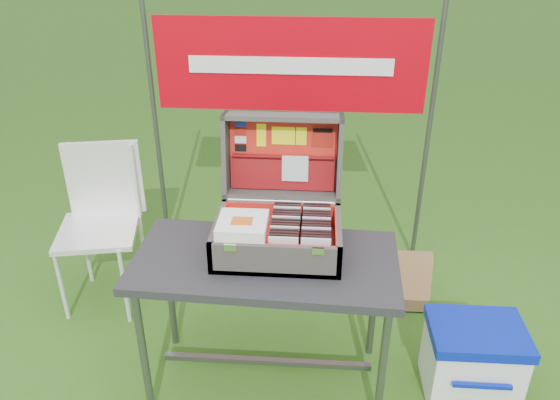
# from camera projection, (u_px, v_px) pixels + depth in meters

# --- Properties ---
(ground) EXTENTS (80.00, 80.00, 0.00)m
(ground) POSITION_uv_depth(u_px,v_px,m) (276.00, 366.00, 2.84)
(ground) COLOR #35631E
(ground) RESTS_ON ground
(table) EXTENTS (1.20, 0.63, 0.73)m
(table) POSITION_uv_depth(u_px,v_px,m) (266.00, 323.00, 2.59)
(table) COLOR #262628
(table) RESTS_ON ground
(table_top) EXTENTS (1.20, 0.63, 0.04)m
(table_top) POSITION_uv_depth(u_px,v_px,m) (265.00, 262.00, 2.43)
(table_top) COLOR #262628
(table_top) RESTS_ON ground
(table_leg_fl) EXTENTS (0.04, 0.04, 0.69)m
(table_leg_fl) POSITION_uv_depth(u_px,v_px,m) (144.00, 355.00, 2.43)
(table_leg_fl) COLOR #59595B
(table_leg_fl) RESTS_ON ground
(table_leg_fr) EXTENTS (0.04, 0.04, 0.69)m
(table_leg_fr) POSITION_uv_depth(u_px,v_px,m) (382.00, 368.00, 2.36)
(table_leg_fr) COLOR #59595B
(table_leg_fr) RESTS_ON ground
(table_leg_bl) EXTENTS (0.04, 0.04, 0.69)m
(table_leg_bl) POSITION_uv_depth(u_px,v_px,m) (170.00, 291.00, 2.84)
(table_leg_bl) COLOR #59595B
(table_leg_bl) RESTS_ON ground
(table_leg_br) EXTENTS (0.04, 0.04, 0.69)m
(table_leg_br) POSITION_uv_depth(u_px,v_px,m) (374.00, 300.00, 2.77)
(table_leg_br) COLOR #59595B
(table_leg_br) RESTS_ON ground
(table_brace) EXTENTS (1.02, 0.03, 0.03)m
(table_brace) POSITION_uv_depth(u_px,v_px,m) (267.00, 361.00, 2.71)
(table_brace) COLOR #59595B
(table_brace) RESTS_ON ground
(suitcase) EXTENTS (0.56, 0.56, 0.54)m
(suitcase) POSITION_uv_depth(u_px,v_px,m) (279.00, 192.00, 2.40)
(suitcase) COLOR #55524C
(suitcase) RESTS_ON table
(suitcase_base_bottom) EXTENTS (0.56, 0.40, 0.02)m
(suitcase_base_bottom) POSITION_uv_depth(u_px,v_px,m) (278.00, 249.00, 2.46)
(suitcase_base_bottom) COLOR #55524C
(suitcase_base_bottom) RESTS_ON table_top
(suitcase_base_wall_front) EXTENTS (0.56, 0.02, 0.15)m
(suitcase_base_wall_front) POSITION_uv_depth(u_px,v_px,m) (274.00, 261.00, 2.27)
(suitcase_base_wall_front) COLOR #55524C
(suitcase_base_wall_front) RESTS_ON table_top
(suitcase_base_wall_back) EXTENTS (0.56, 0.02, 0.15)m
(suitcase_base_wall_back) POSITION_uv_depth(u_px,v_px,m) (281.00, 216.00, 2.60)
(suitcase_base_wall_back) COLOR #55524C
(suitcase_base_wall_back) RESTS_ON table_top
(suitcase_base_wall_left) EXTENTS (0.02, 0.40, 0.15)m
(suitcase_base_wall_left) POSITION_uv_depth(u_px,v_px,m) (218.00, 235.00, 2.45)
(suitcase_base_wall_left) COLOR #55524C
(suitcase_base_wall_left) RESTS_ON table_top
(suitcase_base_wall_right) EXTENTS (0.02, 0.40, 0.15)m
(suitcase_base_wall_right) POSITION_uv_depth(u_px,v_px,m) (338.00, 239.00, 2.42)
(suitcase_base_wall_right) COLOR #55524C
(suitcase_base_wall_right) RESTS_ON table_top
(suitcase_liner_floor) EXTENTS (0.52, 0.36, 0.01)m
(suitcase_liner_floor) POSITION_uv_depth(u_px,v_px,m) (278.00, 247.00, 2.46)
(suitcase_liner_floor) COLOR red
(suitcase_liner_floor) RESTS_ON suitcase_base_bottom
(suitcase_latch_left) EXTENTS (0.05, 0.01, 0.03)m
(suitcase_latch_left) POSITION_uv_depth(u_px,v_px,m) (230.00, 248.00, 2.24)
(suitcase_latch_left) COLOR silver
(suitcase_latch_left) RESTS_ON suitcase_base_wall_front
(suitcase_latch_right) EXTENTS (0.05, 0.01, 0.03)m
(suitcase_latch_right) POSITION_uv_depth(u_px,v_px,m) (318.00, 251.00, 2.21)
(suitcase_latch_right) COLOR silver
(suitcase_latch_right) RESTS_ON suitcase_base_wall_front
(suitcase_hinge) EXTENTS (0.50, 0.02, 0.02)m
(suitcase_hinge) POSITION_uv_depth(u_px,v_px,m) (281.00, 201.00, 2.57)
(suitcase_hinge) COLOR silver
(suitcase_hinge) RESTS_ON suitcase_base_wall_back
(suitcase_lid_back) EXTENTS (0.56, 0.07, 0.40)m
(suitcase_lid_back) POSITION_uv_depth(u_px,v_px,m) (283.00, 153.00, 2.64)
(suitcase_lid_back) COLOR #55524C
(suitcase_lid_back) RESTS_ON suitcase_base_wall_back
(suitcase_lid_rim_far) EXTENTS (0.56, 0.15, 0.04)m
(suitcase_lid_rim_far) POSITION_uv_depth(u_px,v_px,m) (283.00, 116.00, 2.51)
(suitcase_lid_rim_far) COLOR #55524C
(suitcase_lid_rim_far) RESTS_ON suitcase_lid_back
(suitcase_lid_rim_near) EXTENTS (0.56, 0.15, 0.04)m
(suitcase_lid_rim_near) POSITION_uv_depth(u_px,v_px,m) (282.00, 194.00, 2.64)
(suitcase_lid_rim_near) COLOR #55524C
(suitcase_lid_rim_near) RESTS_ON suitcase_lid_back
(suitcase_lid_rim_left) EXTENTS (0.02, 0.20, 0.42)m
(suitcase_lid_rim_left) POSITION_uv_depth(u_px,v_px,m) (226.00, 154.00, 2.59)
(suitcase_lid_rim_left) COLOR #55524C
(suitcase_lid_rim_left) RESTS_ON suitcase_lid_back
(suitcase_lid_rim_right) EXTENTS (0.02, 0.20, 0.42)m
(suitcase_lid_rim_right) POSITION_uv_depth(u_px,v_px,m) (340.00, 158.00, 2.56)
(suitcase_lid_rim_right) COLOR #55524C
(suitcase_lid_rim_right) RESTS_ON suitcase_lid_back
(suitcase_lid_liner) EXTENTS (0.51, 0.05, 0.35)m
(suitcase_lid_liner) POSITION_uv_depth(u_px,v_px,m) (283.00, 153.00, 2.62)
(suitcase_lid_liner) COLOR red
(suitcase_lid_liner) RESTS_ON suitcase_lid_back
(suitcase_liner_wall_front) EXTENTS (0.52, 0.01, 0.13)m
(suitcase_liner_wall_front) POSITION_uv_depth(u_px,v_px,m) (274.00, 257.00, 2.27)
(suitcase_liner_wall_front) COLOR red
(suitcase_liner_wall_front) RESTS_ON suitcase_base_bottom
(suitcase_liner_wall_back) EXTENTS (0.52, 0.01, 0.13)m
(suitcase_liner_wall_back) POSITION_uv_depth(u_px,v_px,m) (281.00, 216.00, 2.58)
(suitcase_liner_wall_back) COLOR red
(suitcase_liner_wall_back) RESTS_ON suitcase_base_bottom
(suitcase_liner_wall_left) EXTENTS (0.01, 0.36, 0.13)m
(suitcase_liner_wall_left) POSITION_uv_depth(u_px,v_px,m) (221.00, 233.00, 2.44)
(suitcase_liner_wall_left) COLOR red
(suitcase_liner_wall_left) RESTS_ON suitcase_base_bottom
(suitcase_liner_wall_right) EXTENTS (0.01, 0.36, 0.13)m
(suitcase_liner_wall_right) POSITION_uv_depth(u_px,v_px,m) (335.00, 237.00, 2.41)
(suitcase_liner_wall_right) COLOR red
(suitcase_liner_wall_right) RESTS_ON suitcase_base_bottom
(suitcase_lid_pocket) EXTENTS (0.50, 0.05, 0.16)m
(suitcase_lid_pocket) POSITION_uv_depth(u_px,v_px,m) (283.00, 173.00, 2.64)
(suitcase_lid_pocket) COLOR maroon
(suitcase_lid_pocket) RESTS_ON suitcase_lid_liner
(suitcase_pocket_edge) EXTENTS (0.49, 0.02, 0.02)m
(suitcase_pocket_edge) POSITION_uv_depth(u_px,v_px,m) (283.00, 157.00, 2.60)
(suitcase_pocket_edge) COLOR maroon
(suitcase_pocket_edge) RESTS_ON suitcase_lid_pocket
(suitcase_pocket_cd) EXTENTS (0.13, 0.03, 0.13)m
(suitcase_pocket_cd) POSITION_uv_depth(u_px,v_px,m) (295.00, 168.00, 2.61)
(suitcase_pocket_cd) COLOR silver
(suitcase_pocket_cd) RESTS_ON suitcase_lid_pocket
(lid_sticker_cc_a) EXTENTS (0.06, 0.01, 0.03)m
(lid_sticker_cc_a) POSITION_uv_depth(u_px,v_px,m) (240.00, 123.00, 2.58)
(lid_sticker_cc_a) COLOR #1933B2
(lid_sticker_cc_a) RESTS_ON suitcase_lid_liner
(lid_sticker_cc_b) EXTENTS (0.06, 0.01, 0.03)m
(lid_sticker_cc_b) POSITION_uv_depth(u_px,v_px,m) (240.00, 131.00, 2.59)
(lid_sticker_cc_b) COLOR #A41A10
(lid_sticker_cc_b) RESTS_ON suitcase_lid_liner
(lid_sticker_cc_c) EXTENTS (0.06, 0.01, 0.03)m
(lid_sticker_cc_c) POSITION_uv_depth(u_px,v_px,m) (241.00, 140.00, 2.61)
(lid_sticker_cc_c) COLOR white
(lid_sticker_cc_c) RESTS_ON suitcase_lid_liner
(lid_sticker_cc_d) EXTENTS (0.06, 0.01, 0.03)m
(lid_sticker_cc_d) POSITION_uv_depth(u_px,v_px,m) (241.00, 148.00, 2.62)
(lid_sticker_cc_d) COLOR black
(lid_sticker_cc_d) RESTS_ON suitcase_lid_liner
(lid_card_neon_tall) EXTENTS (0.05, 0.02, 0.11)m
(lid_card_neon_tall) POSITION_uv_depth(u_px,v_px,m) (261.00, 135.00, 2.59)
(lid_card_neon_tall) COLOR yellow
(lid_card_neon_tall) RESTS_ON suitcase_lid_liner
(lid_card_neon_main) EXTENTS (0.11, 0.01, 0.08)m
(lid_card_neon_main) POSITION_uv_depth(u_px,v_px,m) (283.00, 136.00, 2.59)
(lid_card_neon_main) COLOR yellow
(lid_card_neon_main) RESTS_ON suitcase_lid_liner
(lid_card_neon_small) EXTENTS (0.05, 0.01, 0.08)m
(lid_card_neon_small) POSITION_uv_depth(u_px,v_px,m) (301.00, 136.00, 2.58)
(lid_card_neon_small) COLOR yellow
(lid_card_neon_small) RESTS_ON suitcase_lid_liner
(lid_sticker_band) EXTENTS (0.10, 0.02, 0.10)m
(lid_sticker_band) POSITION_uv_depth(u_px,v_px,m) (322.00, 137.00, 2.57)
(lid_sticker_band) COLOR #A41A10
(lid_sticker_band) RESTS_ON suitcase_lid_liner
(lid_sticker_band_bar) EXTENTS (0.09, 0.01, 0.02)m
(lid_sticker_band_bar) POSITION_uv_depth(u_px,v_px,m) (323.00, 130.00, 2.56)
(lid_sticker_band_bar) COLOR black
(lid_sticker_band_bar) RESTS_ON suitcase_lid_liner
(cd_left_0) EXTENTS (0.12, 0.01, 0.14)m
(cd_left_0) POSITION_uv_depth(u_px,v_px,m) (283.00, 252.00, 2.28)
(cd_left_0) COLOR silver
(cd_left_0) RESTS_ON suitcase_liner_floor
(cd_left_1) EXTENTS (0.12, 0.01, 0.14)m
(cd_left_1) POSITION_uv_depth(u_px,v_px,m) (284.00, 249.00, 2.30)
(cd_left_1) COLOR black
(cd_left_1) RESTS_ON suitcase_liner_floor
(cd_left_2) EXTENTS (0.12, 0.01, 0.14)m
(cd_left_2) POSITION_uv_depth(u_px,v_px,m) (284.00, 246.00, 2.32)
(cd_left_2) COLOR black
(cd_left_2) RESTS_ON suitcase_liner_floor
(cd_left_3) EXTENTS (0.12, 0.01, 0.14)m
(cd_left_3) POSITION_uv_depth(u_px,v_px,m) (284.00, 243.00, 2.34)
(cd_left_3) COLOR black
(cd_left_3) RESTS_ON suitcase_liner_floor
(cd_left_4) EXTENTS (0.12, 0.01, 0.14)m
(cd_left_4) POSITION_uv_depth(u_px,v_px,m) (285.00, 241.00, 2.36)
(cd_left_4) COLOR silver
(cd_left_4) RESTS_ON suitcase_liner_floor
(cd_left_5) EXTENTS (0.12, 0.01, 0.14)m
(cd_left_5) POSITION_uv_depth(u_px,v_px,m) (285.00, 238.00, 2.38)
(cd_left_5) COLOR black
(cd_left_5) RESTS_ON suitcase_liner_floor
(cd_left_6) EXTENTS (0.12, 0.01, 0.14)m
(cd_left_6) POSITION_uv_depth(u_px,v_px,m) (285.00, 235.00, 2.40)
(cd_left_6) COLOR black
(cd_left_6) RESTS_ON suitcase_liner_floor
(cd_left_7) EXTENTS (0.12, 0.01, 0.14)m
(cd_left_7) POSITION_uv_depth(u_px,v_px,m) (286.00, 233.00, 2.42)
(cd_left_7) COLOR black
(cd_left_7) RESTS_ON suitcase_liner_floor
(cd_left_8) EXTENTS (0.12, 0.01, 0.14)m
(cd_left_8) POSITION_uv_depth(u_px,v_px,m) (286.00, 230.00, 2.44)
(cd_left_8) COLOR silver
(cd_left_8) RESTS_ON suitcase_liner_floor
(cd_left_9) EXTENTS (0.12, 0.01, 0.14)m
(cd_left_9) POSITION_uv_depth(u_px,v_px,m) (286.00, 228.00, 2.46)
(cd_left_9) COLOR black
(cd_left_9) RESTS_ON suitcase_liner_floor
(cd_left_10) EXTENTS (0.12, 0.01, 0.14)m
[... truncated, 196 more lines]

